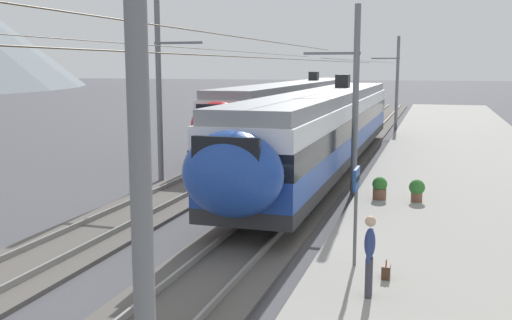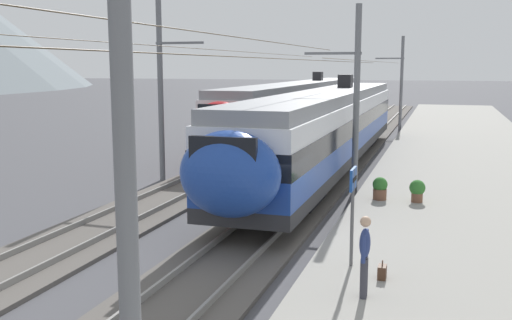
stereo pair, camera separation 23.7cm
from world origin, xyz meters
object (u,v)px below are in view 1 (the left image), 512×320
catenary_mast_east (395,81)px  potted_plant_platform_edge (417,189)px  catenary_mast_west (128,168)px  catenary_mast_mid (352,97)px  catenary_mast_far_side (162,87)px  train_far_track (298,105)px  platform_sign (356,195)px  potted_plant_by_shelter (380,187)px  train_near_platform (327,126)px  handbag_beside_passenger (386,271)px  passenger_walking (370,252)px

catenary_mast_east → potted_plant_platform_edge: 27.30m
catenary_mast_east → potted_plant_platform_edge: bearing=-174.4°
catenary_mast_west → catenary_mast_mid: size_ratio=1.00×
catenary_mast_far_side → potted_plant_platform_edge: catenary_mast_far_side is taller
catenary_mast_far_side → train_far_track: bearing=-5.3°
catenary_mast_west → potted_plant_platform_edge: catenary_mast_west is taller
platform_sign → catenary_mast_mid: bearing=8.7°
catenary_mast_west → train_far_track: bearing=10.0°
potted_plant_by_shelter → catenary_mast_far_side: bearing=75.2°
catenary_mast_mid → catenary_mast_far_side: bearing=87.6°
train_near_platform → catenary_mast_mid: catenary_mast_mid is taller
catenary_mast_far_side → platform_sign: size_ratio=18.85×
catenary_mast_far_side → potted_plant_platform_edge: bearing=-103.2°
platform_sign → train_near_platform: bearing=12.9°
catenary_mast_east → potted_plant_platform_edge: catenary_mast_east is taller
catenary_mast_mid → train_near_platform: bearing=21.2°
train_near_platform → handbag_beside_passenger: train_near_platform is taller
catenary_mast_mid → platform_sign: (-9.50, -1.45, -1.78)m
catenary_mast_west → catenary_mast_east: catenary_mast_west is taller
catenary_mast_mid → catenary_mast_far_side: 8.24m
catenary_mast_east → catenary_mast_far_side: catenary_mast_far_side is taller
train_near_platform → catenary_mast_west: size_ratio=0.65×
handbag_beside_passenger → potted_plant_by_shelter: (7.97, 0.87, 0.27)m
catenary_mast_west → potted_plant_by_shelter: catenary_mast_west is taller
train_near_platform → potted_plant_by_shelter: 7.57m
catenary_mast_east → catenary_mast_far_side: size_ratio=1.00×
train_near_platform → catenary_mast_east: (20.24, -1.77, 1.61)m
train_far_track → catenary_mast_far_side: (-18.80, 1.75, 1.86)m
catenary_mast_west → catenary_mast_far_side: (17.78, 8.23, 0.18)m
catenary_mast_far_side → platform_sign: 13.96m
catenary_mast_far_side → passenger_walking: bearing=-138.9°
train_far_track → potted_plant_by_shelter: bearing=-159.8°
train_near_platform → potted_plant_platform_edge: 8.19m
platform_sign → passenger_walking: (-1.83, -0.53, -0.76)m
catenary_mast_east → platform_sign: (-34.30, -1.45, -1.78)m
catenary_mast_west → handbag_beside_passenger: size_ratio=103.17×
train_near_platform → catenary_mast_far_side: (-4.21, 6.46, 1.87)m
train_near_platform → passenger_walking: (-15.89, -3.74, -0.93)m
catenary_mast_far_side → catenary_mast_west: bearing=-155.2°
catenary_mast_west → potted_plant_platform_edge: size_ratio=56.71×
catenary_mast_mid → potted_plant_platform_edge: 4.58m
train_far_track → catenary_mast_west: (-36.57, -6.48, 1.69)m
passenger_walking → potted_plant_platform_edge: size_ratio=2.18×
catenary_mast_mid → handbag_beside_passenger: (-10.15, -2.23, -3.33)m
catenary_mast_west → catenary_mast_east: bearing=0.0°
train_far_track → potted_plant_platform_edge: size_ratio=44.67×
train_near_platform → passenger_walking: 16.35m
potted_plant_platform_edge → train_near_platform: bearing=33.0°
catenary_mast_far_side → handbag_beside_passenger: (-10.50, -10.46, -3.59)m
catenary_mast_mid → handbag_beside_passenger: 10.91m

